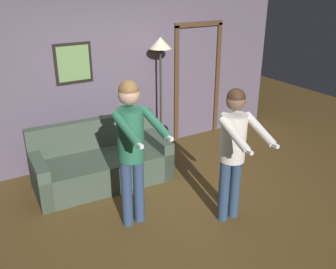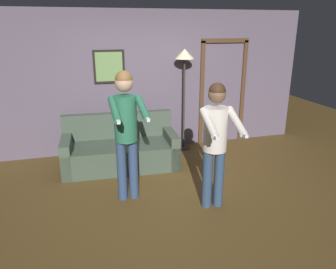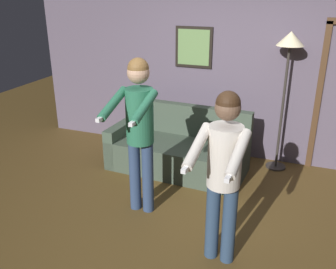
{
  "view_description": "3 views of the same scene",
  "coord_description": "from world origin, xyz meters",
  "px_view_note": "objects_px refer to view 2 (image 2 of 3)",
  "views": [
    {
      "loc": [
        -2.25,
        -3.46,
        2.77
      ],
      "look_at": [
        -0.31,
        -0.24,
        1.19
      ],
      "focal_mm": 40.0,
      "sensor_mm": 36.0,
      "label": 1
    },
    {
      "loc": [
        -1.2,
        -4.08,
        2.3
      ],
      "look_at": [
        -0.16,
        -0.37,
        1.03
      ],
      "focal_mm": 35.0,
      "sensor_mm": 36.0,
      "label": 2
    },
    {
      "loc": [
        1.0,
        -3.4,
        2.46
      ],
      "look_at": [
        -0.18,
        -0.3,
        1.13
      ],
      "focal_mm": 40.0,
      "sensor_mm": 36.0,
      "label": 3
    }
  ],
  "objects_px": {
    "person_standing_left": "(126,124)",
    "couch": "(120,151)",
    "torchiere_lamp": "(184,65)",
    "person_standing_right": "(216,135)"
  },
  "relations": [
    {
      "from": "torchiere_lamp",
      "to": "couch",
      "type": "bearing_deg",
      "value": -157.76
    },
    {
      "from": "person_standing_left",
      "to": "person_standing_right",
      "type": "bearing_deg",
      "value": -26.06
    },
    {
      "from": "couch",
      "to": "person_standing_right",
      "type": "distance_m",
      "value": 2.08
    },
    {
      "from": "couch",
      "to": "person_standing_left",
      "type": "distance_m",
      "value": 1.42
    },
    {
      "from": "couch",
      "to": "person_standing_right",
      "type": "bearing_deg",
      "value": -59.12
    },
    {
      "from": "torchiere_lamp",
      "to": "person_standing_right",
      "type": "relative_size",
      "value": 1.15
    },
    {
      "from": "couch",
      "to": "person_standing_right",
      "type": "height_order",
      "value": "person_standing_right"
    },
    {
      "from": "torchiere_lamp",
      "to": "person_standing_left",
      "type": "height_order",
      "value": "torchiere_lamp"
    },
    {
      "from": "person_standing_left",
      "to": "couch",
      "type": "bearing_deg",
      "value": 87.68
    },
    {
      "from": "couch",
      "to": "torchiere_lamp",
      "type": "relative_size",
      "value": 1.01
    }
  ]
}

